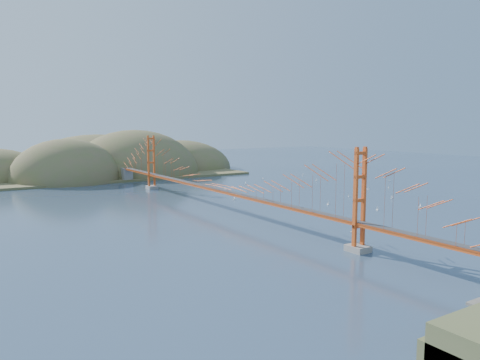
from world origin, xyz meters
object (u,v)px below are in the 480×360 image
sailboat_0 (328,204)px  sailboat_2 (420,206)px  bridge (221,168)px  sailboat_1 (298,185)px

sailboat_0 → sailboat_2: sailboat_0 is taller
bridge → sailboat_2: size_ratio=150.96×
sailboat_1 → sailboat_0: bearing=-117.7°
sailboat_1 → sailboat_2: (-0.37, -32.95, -0.01)m
sailboat_1 → sailboat_0: size_ratio=0.95×
sailboat_1 → sailboat_0: (-11.81, -22.51, 0.00)m
sailboat_1 → sailboat_2: 32.95m
sailboat_0 → sailboat_2: bearing=-42.4°
sailboat_1 → sailboat_0: 25.42m
sailboat_0 → sailboat_2: 15.49m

